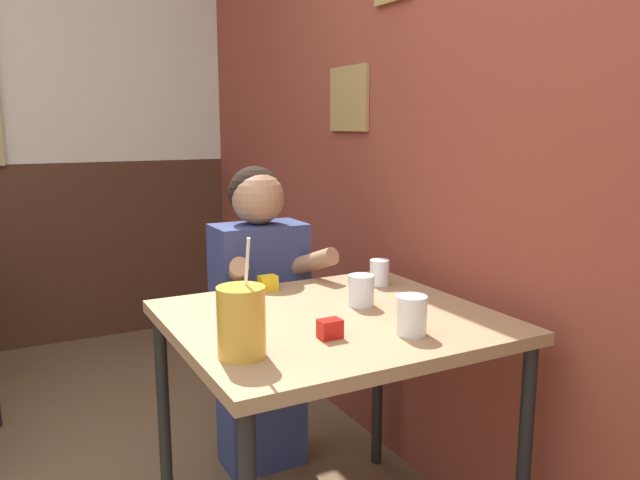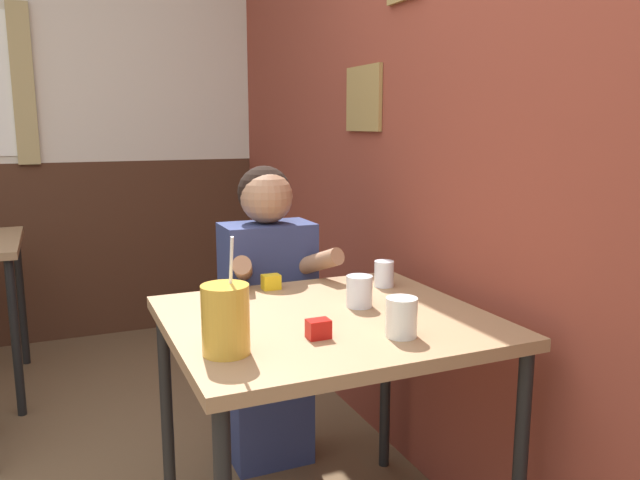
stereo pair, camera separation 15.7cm
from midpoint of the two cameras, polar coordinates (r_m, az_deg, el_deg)
name	(u,v)px [view 2 (the right image)]	position (r m, az deg, el deg)	size (l,w,h in m)	color
brick_wall_right	(340,119)	(2.98, 3.35, 11.01)	(0.08, 4.72, 2.70)	brown
back_wall	(53,119)	(4.05, -22.22, 10.21)	(5.37, 0.09, 2.70)	beige
main_table	(327,340)	(1.86, 3.08, -9.14)	(0.91, 0.83, 0.77)	#93704C
person_seated	(268,312)	(2.41, -2.88, -6.64)	(0.42, 0.40, 1.17)	navy
cocktail_pitcher	(226,319)	(1.52, -5.69, -7.27)	(0.12, 0.12, 0.29)	gold
glass_near_pitcher	(384,274)	(2.16, 7.95, -3.09)	(0.07, 0.07, 0.09)	silver
glass_center	(401,317)	(1.67, 10.16, -7.00)	(0.08, 0.08, 0.11)	silver
glass_far_side	(224,314)	(1.70, -6.12, -6.77)	(0.07, 0.07, 0.09)	silver
glass_by_brick	(359,291)	(1.92, 5.97, -4.71)	(0.08, 0.08, 0.10)	silver
condiment_ketchup	(318,329)	(1.64, 2.63, -8.16)	(0.06, 0.04, 0.05)	#B7140F
condiment_mustard	(271,282)	(2.11, -2.38, -3.88)	(0.06, 0.04, 0.05)	yellow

